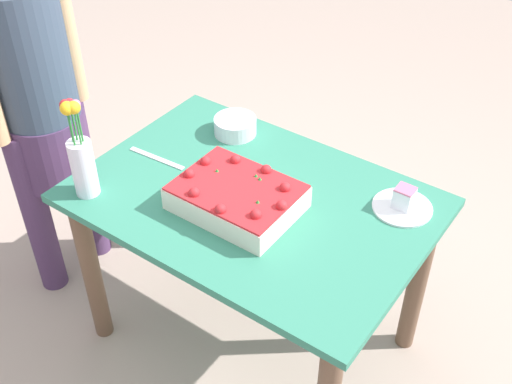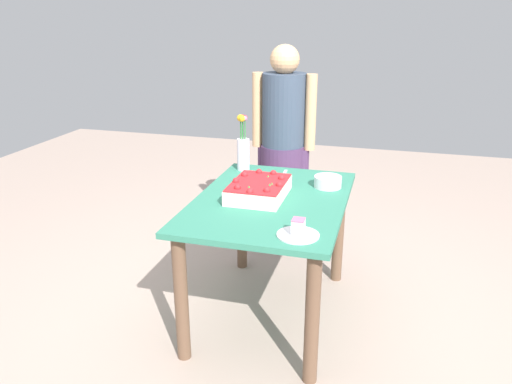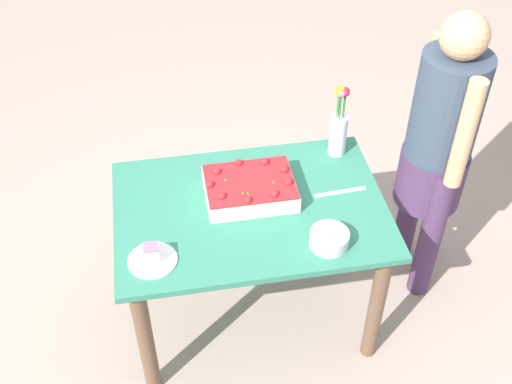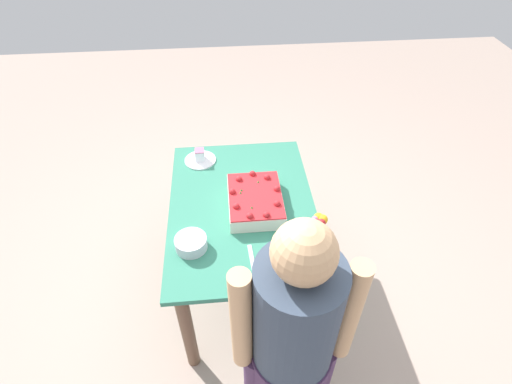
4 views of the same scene
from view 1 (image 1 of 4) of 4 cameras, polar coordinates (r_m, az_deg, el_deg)
name	(u,v)px [view 1 (image 1 of 4)]	position (r m, az deg, el deg)	size (l,w,h in m)	color
ground_plane	(253,336)	(2.66, -0.26, -12.65)	(8.00, 8.00, 0.00)	tan
dining_table	(253,227)	(2.22, -0.31, -3.10)	(1.17, 0.81, 0.73)	#337D64
sheet_cake	(237,197)	(2.07, -1.71, -0.41)	(0.39, 0.29, 0.11)	white
serving_plate_with_slice	(403,203)	(2.13, 12.94, -0.96)	(0.20, 0.20, 0.08)	white
cake_knife	(157,158)	(2.33, -8.82, 2.99)	(0.24, 0.02, 0.00)	silver
flower_vase	(81,158)	(2.14, -15.27, 2.96)	(0.08, 0.08, 0.36)	white
fruit_bowl	(235,126)	(2.43, -1.86, 5.89)	(0.16, 0.16, 0.06)	silver
person_standing	(38,102)	(2.53, -18.83, 7.62)	(0.31, 0.45, 1.49)	#493055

